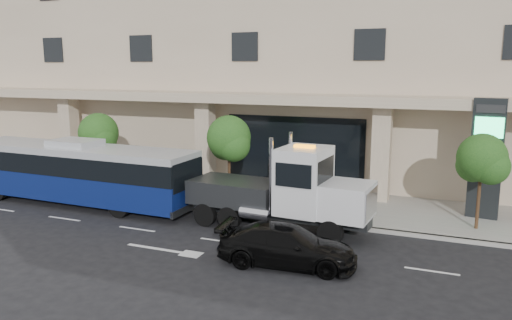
{
  "coord_description": "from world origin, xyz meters",
  "views": [
    {
      "loc": [
        8.46,
        -18.6,
        6.84
      ],
      "look_at": [
        0.1,
        2.0,
        2.71
      ],
      "focal_mm": 35.0,
      "sensor_mm": 36.0,
      "label": 1
    }
  ],
  "objects_px": {
    "tow_truck": "(286,192)",
    "black_sedan": "(287,246)",
    "city_bus": "(77,171)",
    "signage_pylon": "(486,158)"
  },
  "relations": [
    {
      "from": "tow_truck",
      "to": "black_sedan",
      "type": "distance_m",
      "value": 3.9
    },
    {
      "from": "black_sedan",
      "to": "signage_pylon",
      "type": "relative_size",
      "value": 0.91
    },
    {
      "from": "black_sedan",
      "to": "city_bus",
      "type": "bearing_deg",
      "value": 67.94
    },
    {
      "from": "city_bus",
      "to": "signage_pylon",
      "type": "distance_m",
      "value": 19.54
    },
    {
      "from": "tow_truck",
      "to": "signage_pylon",
      "type": "distance_m",
      "value": 9.15
    },
    {
      "from": "black_sedan",
      "to": "signage_pylon",
      "type": "height_order",
      "value": "signage_pylon"
    },
    {
      "from": "city_bus",
      "to": "signage_pylon",
      "type": "relative_size",
      "value": 2.43
    },
    {
      "from": "tow_truck",
      "to": "black_sedan",
      "type": "bearing_deg",
      "value": -66.5
    },
    {
      "from": "tow_truck",
      "to": "black_sedan",
      "type": "relative_size",
      "value": 1.86
    },
    {
      "from": "city_bus",
      "to": "black_sedan",
      "type": "distance_m",
      "value": 13.0
    }
  ]
}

